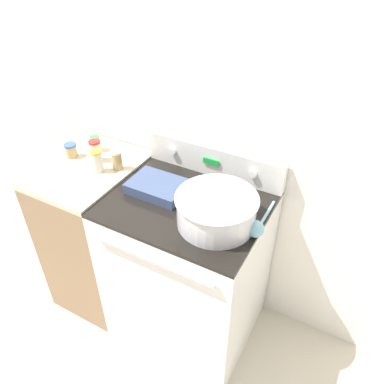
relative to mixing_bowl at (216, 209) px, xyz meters
The scene contains 13 objects.
ground_plane 1.06m from the mixing_bowl, 126.87° to the right, with size 12.00×12.00×0.00m, color beige.
kitchen_wall 0.51m from the mixing_bowl, 114.20° to the left, with size 8.00×0.05×2.50m.
stove_range 0.58m from the mixing_bowl, 160.71° to the left, with size 0.76×0.65×0.94m.
control_panel 0.40m from the mixing_bowl, 117.77° to the left, with size 0.76×0.07×0.16m.
side_counter 0.96m from the mixing_bowl, behind, with size 0.45×0.62×0.95m.
mixing_bowl is the anchor object (origin of this frame).
casserole_dish 0.37m from the mixing_bowl, 167.61° to the left, with size 0.28×0.20×0.05m.
ladle 0.19m from the mixing_bowl, ahead, with size 0.08×0.29×0.08m.
spice_jar_white_cap 0.66m from the mixing_bowl, 168.39° to the left, with size 0.06×0.06×0.11m.
spice_jar_yellow_cap 0.72m from the mixing_bowl, behind, with size 0.06×0.06×0.12m.
spice_jar_red_cap 0.81m from the mixing_bowl, 169.76° to the left, with size 0.06×0.06×0.12m.
spice_jar_green_cap 0.91m from the mixing_bowl, 165.33° to the left, with size 0.05×0.05×0.09m.
spice_jar_blue_cap 0.96m from the mixing_bowl, behind, with size 0.07×0.07×0.08m.
Camera 1 is at (0.70, -0.91, 2.04)m, focal length 35.00 mm.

